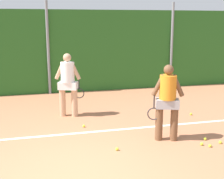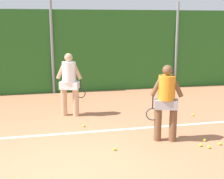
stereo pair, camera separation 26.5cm
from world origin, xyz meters
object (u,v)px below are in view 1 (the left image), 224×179
tennis_ball_8 (210,146)px  tennis_ball_7 (84,126)px  player_foreground_near (167,99)px  tennis_ball_6 (117,149)px  tennis_ball_9 (205,139)px  player_midcourt (68,82)px  tennis_ball_3 (220,142)px  tennis_ball_10 (202,144)px  tennis_ball_1 (191,114)px

tennis_ball_8 → tennis_ball_7: bearing=141.5°
player_foreground_near → tennis_ball_6: (-1.21, -0.29, -0.92)m
player_foreground_near → tennis_ball_8: 1.33m
tennis_ball_8 → tennis_ball_9: same height
player_midcourt → tennis_ball_6: player_midcourt is taller
player_foreground_near → tennis_ball_9: 1.27m
tennis_ball_6 → tennis_ball_3: bearing=-5.1°
tennis_ball_7 → tennis_ball_9: 2.92m
tennis_ball_9 → tennis_ball_10: same height
tennis_ball_6 → tennis_ball_9: size_ratio=1.00×
player_midcourt → tennis_ball_10: (2.52, -2.81, -0.95)m
tennis_ball_3 → tennis_ball_7: same height
tennis_ball_1 → tennis_ball_9: 1.89m
player_midcourt → tennis_ball_10: player_midcourt is taller
tennis_ball_1 → tennis_ball_9: (-0.61, -1.79, 0.00)m
tennis_ball_7 → tennis_ball_10: size_ratio=1.00×
tennis_ball_3 → tennis_ball_6: size_ratio=1.00×
player_foreground_near → tennis_ball_3: (1.06, -0.50, -0.92)m
tennis_ball_9 → tennis_ball_10: bearing=-132.6°
player_midcourt → tennis_ball_9: player_midcourt is taller
tennis_ball_9 → tennis_ball_8: bearing=-105.7°
tennis_ball_8 → tennis_ball_10: (-0.12, 0.13, 0.00)m
tennis_ball_1 → tennis_ball_3: same height
player_foreground_near → tennis_ball_9: (0.84, -0.24, -0.92)m
tennis_ball_10 → tennis_ball_6: bearing=174.2°
tennis_ball_3 → tennis_ball_10: (-0.44, 0.02, 0.00)m
player_midcourt → tennis_ball_9: (2.74, -2.56, -0.95)m
tennis_ball_7 → player_foreground_near: bearing=-37.9°
tennis_ball_1 → tennis_ball_9: size_ratio=1.00×
tennis_ball_1 → tennis_ball_3: bearing=-101.0°
tennis_ball_3 → tennis_ball_7: (-2.70, 1.78, 0.00)m
player_foreground_near → tennis_ball_8: (0.74, -0.61, -0.92)m
tennis_ball_3 → tennis_ball_6: (-2.27, 0.20, 0.00)m
tennis_ball_7 → tennis_ball_10: same height
tennis_ball_7 → tennis_ball_6: bearing=-74.5°
tennis_ball_1 → tennis_ball_3: size_ratio=1.00×
tennis_ball_6 → tennis_ball_8: bearing=-9.3°
tennis_ball_1 → tennis_ball_8: same height
tennis_ball_6 → tennis_ball_9: bearing=1.6°
player_midcourt → tennis_ball_1: player_midcourt is taller
tennis_ball_1 → tennis_ball_6: size_ratio=1.00×
player_foreground_near → tennis_ball_3: bearing=173.4°
tennis_ball_7 → tennis_ball_9: size_ratio=1.00×
player_midcourt → tennis_ball_10: 3.89m
tennis_ball_9 → tennis_ball_10: size_ratio=1.00×
player_midcourt → tennis_ball_8: 4.06m
player_foreground_near → tennis_ball_1: size_ratio=25.73×
tennis_ball_9 → tennis_ball_10: (-0.23, -0.24, 0.00)m
tennis_ball_6 → tennis_ball_8: same height
player_foreground_near → player_midcourt: bearing=-32.2°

